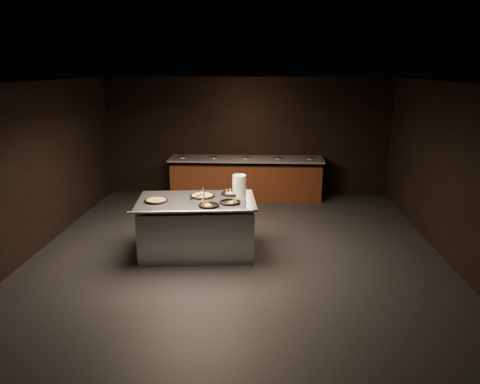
{
  "coord_description": "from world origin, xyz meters",
  "views": [
    {
      "loc": [
        0.44,
        -7.5,
        3.15
      ],
      "look_at": [
        0.03,
        0.3,
        1.04
      ],
      "focal_mm": 35.0,
      "sensor_mm": 36.0,
      "label": 1
    }
  ],
  "objects_px": {
    "serving_counter": "(197,227)",
    "pan_veggie_whole": "(156,200)",
    "plate_stack": "(239,185)",
    "pan_cheese_whole": "(202,196)"
  },
  "relations": [
    {
      "from": "serving_counter",
      "to": "plate_stack",
      "type": "distance_m",
      "value": 1.04
    },
    {
      "from": "serving_counter",
      "to": "pan_veggie_whole",
      "type": "bearing_deg",
      "value": -172.98
    },
    {
      "from": "plate_stack",
      "to": "pan_veggie_whole",
      "type": "distance_m",
      "value": 1.46
    },
    {
      "from": "serving_counter",
      "to": "pan_veggie_whole",
      "type": "relative_size",
      "value": 5.31
    },
    {
      "from": "plate_stack",
      "to": "pan_veggie_whole",
      "type": "relative_size",
      "value": 0.9
    },
    {
      "from": "serving_counter",
      "to": "pan_veggie_whole",
      "type": "distance_m",
      "value": 0.85
    },
    {
      "from": "plate_stack",
      "to": "pan_cheese_whole",
      "type": "relative_size",
      "value": 0.82
    },
    {
      "from": "pan_veggie_whole",
      "to": "pan_cheese_whole",
      "type": "distance_m",
      "value": 0.81
    },
    {
      "from": "serving_counter",
      "to": "pan_cheese_whole",
      "type": "distance_m",
      "value": 0.56
    },
    {
      "from": "serving_counter",
      "to": "pan_veggie_whole",
      "type": "xyz_separation_m",
      "value": [
        -0.65,
        -0.15,
        0.52
      ]
    }
  ]
}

